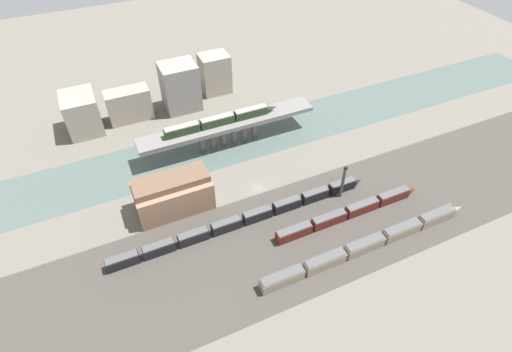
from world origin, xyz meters
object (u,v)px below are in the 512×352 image
Objects in this scene: train_yard_near at (369,244)px; warehouse_building at (173,194)px; train_on_bridge at (221,120)px; train_yard_mid at (349,212)px; train_yard_far at (245,219)px; signal_tower at (343,182)px.

warehouse_building reaches higher than train_yard_near.
train_yard_mid is at bearing -65.53° from train_on_bridge.
warehouse_building reaches higher than train_yard_mid.
train_yard_far is 34.67m from signal_tower.
train_on_bridge is at bearing 114.47° from train_yard_mid.
train_yard_mid is 2.20× the size of warehouse_building.
train_yard_near is 5.44× the size of signal_tower.
train_on_bridge reaches higher than signal_tower.
warehouse_building is at bearing 160.63° from signal_tower.
signal_tower is at bearing -19.37° from warehouse_building.
warehouse_building is 1.82× the size of signal_tower.
signal_tower reaches higher than train_yard_far.
train_yard_mid is at bearing -106.77° from signal_tower.
warehouse_building is at bearing 139.87° from train_yard_near.
train_yard_mid is at bearing 81.86° from train_yard_near.
train_on_bridge reaches higher than train_yard_mid.
train_yard_near is at bearing -71.50° from train_on_bridge.
train_on_bridge is 3.38× the size of signal_tower.
warehouse_building reaches higher than train_yard_far.
train_yard_mid is at bearing -28.78° from warehouse_building.
signal_tower reaches higher than train_yard_mid.
signal_tower is at bearing 78.29° from train_yard_near.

